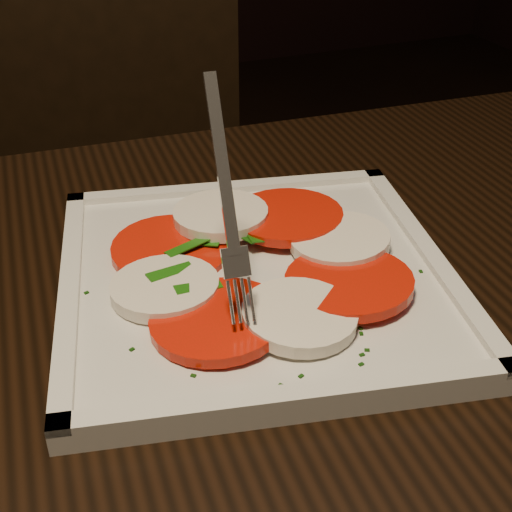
# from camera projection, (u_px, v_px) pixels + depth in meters

# --- Properties ---
(table) EXTENTS (1.25, 0.87, 0.75)m
(table) POSITION_uv_depth(u_px,v_px,m) (384.00, 412.00, 0.59)
(table) COLOR black
(table) RESTS_ON ground
(chair) EXTENTS (0.49, 0.49, 0.93)m
(chair) POSITION_uv_depth(u_px,v_px,m) (125.00, 193.00, 1.18)
(chair) COLOR black
(chair) RESTS_ON ground
(plate) EXTENTS (0.36, 0.36, 0.01)m
(plate) POSITION_uv_depth(u_px,v_px,m) (256.00, 280.00, 0.57)
(plate) COLOR silver
(plate) RESTS_ON table
(caprese_salad) EXTENTS (0.25, 0.25, 0.02)m
(caprese_salad) POSITION_uv_depth(u_px,v_px,m) (256.00, 263.00, 0.56)
(caprese_salad) COLOR red
(caprese_salad) RESTS_ON plate
(fork) EXTENTS (0.04, 0.09, 0.15)m
(fork) POSITION_uv_depth(u_px,v_px,m) (223.00, 191.00, 0.48)
(fork) COLOR white
(fork) RESTS_ON caprese_salad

